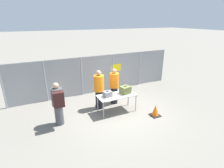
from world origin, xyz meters
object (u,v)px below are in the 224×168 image
at_px(inspection_table, 117,96).
at_px(security_worker_far, 99,89).
at_px(suitcase_grey, 108,94).
at_px(utility_trailer, 105,70).
at_px(suitcase_olive, 125,90).
at_px(security_worker_near, 114,86).
at_px(traffic_cone, 155,111).
at_px(traveler_hooded, 58,103).

bearing_deg(inspection_table, security_worker_far, 131.11).
height_order(inspection_table, suitcase_grey, suitcase_grey).
distance_m(inspection_table, security_worker_far, 0.86).
xyz_separation_m(security_worker_far, utility_trailer, (2.19, 4.41, -0.51)).
relative_size(suitcase_grey, suitcase_olive, 0.79).
xyz_separation_m(security_worker_near, security_worker_far, (-0.81, -0.16, 0.03)).
relative_size(security_worker_far, traffic_cone, 3.62).
distance_m(inspection_table, utility_trailer, 5.31).
distance_m(suitcase_grey, security_worker_far, 0.61).
relative_size(inspection_table, security_worker_far, 0.93).
bearing_deg(security_worker_far, traffic_cone, 152.40).
bearing_deg(utility_trailer, suitcase_grey, -112.35).
relative_size(traveler_hooded, security_worker_near, 0.99).
relative_size(suitcase_grey, utility_trailer, 0.10).
xyz_separation_m(suitcase_grey, traffic_cone, (1.68, -1.03, -0.66)).
relative_size(traveler_hooded, security_worker_far, 0.95).
height_order(suitcase_grey, traveler_hooded, traveler_hooded).
bearing_deg(suitcase_grey, inspection_table, -4.01).
bearing_deg(traveler_hooded, inspection_table, 3.64).
xyz_separation_m(traveler_hooded, security_worker_far, (1.83, 0.59, -0.01)).
xyz_separation_m(utility_trailer, traffic_cone, (-0.38, -6.04, -0.17)).
xyz_separation_m(suitcase_olive, utility_trailer, (1.24, 5.02, -0.54)).
bearing_deg(utility_trailer, inspection_table, -108.06).
height_order(traveler_hooded, utility_trailer, traveler_hooded).
bearing_deg(traffic_cone, traveler_hooded, 164.11).
bearing_deg(traveler_hooded, suitcase_grey, 4.31).
distance_m(utility_trailer, traffic_cone, 6.05).
relative_size(suitcase_grey, traveler_hooded, 0.22).
height_order(security_worker_far, utility_trailer, security_worker_far).
bearing_deg(utility_trailer, security_worker_near, -107.98).
relative_size(security_worker_near, security_worker_far, 0.96).
bearing_deg(utility_trailer, suitcase_olive, -103.83).
distance_m(suitcase_olive, security_worker_near, 0.79).
height_order(suitcase_grey, security_worker_far, security_worker_far).
height_order(inspection_table, security_worker_near, security_worker_near).
height_order(security_worker_near, utility_trailer, security_worker_near).
relative_size(inspection_table, suitcase_grey, 4.42).
xyz_separation_m(suitcase_olive, traveler_hooded, (-2.79, 0.02, -0.01)).
xyz_separation_m(security_worker_far, traffic_cone, (1.81, -1.63, -0.68)).
bearing_deg(traffic_cone, inspection_table, 141.57).
distance_m(traveler_hooded, utility_trailer, 6.44).
height_order(suitcase_grey, suitcase_olive, suitcase_olive).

